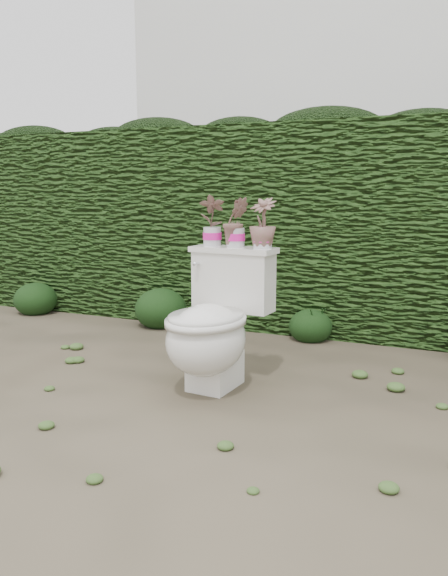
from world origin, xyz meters
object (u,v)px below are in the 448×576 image
at_px(potted_plant_center, 236,224).
at_px(potted_plant_right, 263,225).
at_px(potted_plant_left, 212,222).
at_px(toilet, 213,327).

xyz_separation_m(potted_plant_center, potted_plant_right, (0.17, -0.01, -0.00)).
bearing_deg(potted_plant_center, potted_plant_right, -39.65).
xyz_separation_m(potted_plant_left, potted_plant_right, (0.32, -0.03, -0.01)).
xyz_separation_m(toilet, potted_plant_right, (0.20, 0.22, 0.55)).
height_order(toilet, potted_plant_center, potted_plant_center).
bearing_deg(toilet, potted_plant_left, 120.26).
distance_m(toilet, potted_plant_center, 0.61).
bearing_deg(potted_plant_center, toilet, -132.89).
distance_m(potted_plant_center, potted_plant_right, 0.17).
relative_size(toilet, potted_plant_left, 2.72).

